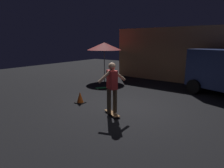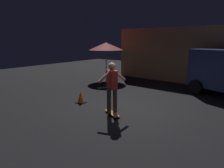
% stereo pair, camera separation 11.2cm
% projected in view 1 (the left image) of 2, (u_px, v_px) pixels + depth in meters
% --- Properties ---
extents(ground_plane, '(28.00, 28.00, 0.00)m').
position_uv_depth(ground_plane, '(128.00, 109.00, 6.89)').
color(ground_plane, black).
extents(low_building, '(9.81, 4.41, 3.18)m').
position_uv_depth(low_building, '(203.00, 54.00, 12.16)').
color(low_building, tan).
rests_on(low_building, ground_plane).
extents(patio_umbrella, '(2.10, 2.10, 2.30)m').
position_uv_depth(patio_umbrella, '(104.00, 46.00, 11.74)').
color(patio_umbrella, slate).
rests_on(patio_umbrella, ground_plane).
extents(skateboard_ridden, '(0.79, 0.52, 0.07)m').
position_uv_depth(skateboard_ridden, '(112.00, 113.00, 6.37)').
color(skateboard_ridden, olive).
rests_on(skateboard_ridden, ground_plane).
extents(skateboard_spare, '(0.65, 0.73, 0.07)m').
position_uv_depth(skateboard_spare, '(103.00, 88.00, 9.81)').
color(skateboard_spare, green).
rests_on(skateboard_spare, ground_plane).
extents(skater, '(0.51, 0.92, 1.67)m').
position_uv_depth(skater, '(112.00, 84.00, 6.15)').
color(skater, brown).
rests_on(skater, skateboard_ridden).
extents(traffic_cone, '(0.34, 0.34, 0.46)m').
position_uv_depth(traffic_cone, '(80.00, 98.00, 7.55)').
color(traffic_cone, black).
rests_on(traffic_cone, ground_plane).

